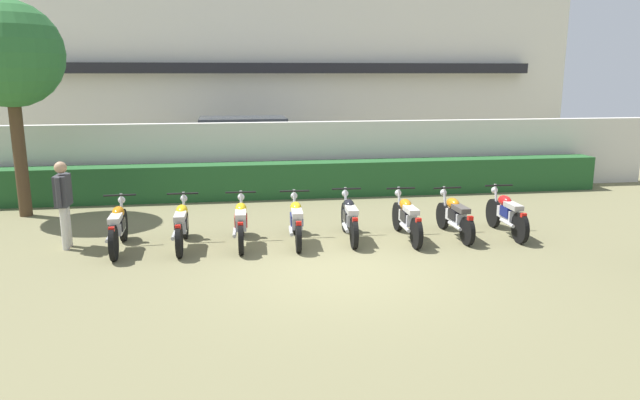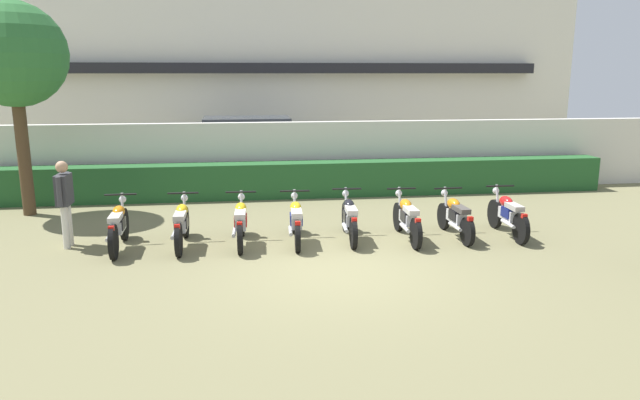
{
  "view_description": "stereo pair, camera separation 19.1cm",
  "coord_description": "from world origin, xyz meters",
  "px_view_note": "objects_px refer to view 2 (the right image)",
  "views": [
    {
      "loc": [
        -1.74,
        -9.31,
        3.27
      ],
      "look_at": [
        0.0,
        1.98,
        0.78
      ],
      "focal_mm": 32.86,
      "sensor_mm": 36.0,
      "label": 1
    },
    {
      "loc": [
        -1.55,
        -9.34,
        3.27
      ],
      "look_at": [
        0.0,
        1.98,
        0.78
      ],
      "focal_mm": 32.86,
      "sensor_mm": 36.0,
      "label": 2
    }
  ],
  "objects_px": {
    "tree_near_inspector": "(13,56)",
    "motorcycle_in_row_1": "(182,224)",
    "parked_car": "(252,147)",
    "motorcycle_in_row_3": "(296,220)",
    "motorcycle_in_row_4": "(349,218)",
    "inspector_person": "(64,197)",
    "motorcycle_in_row_7": "(508,214)",
    "motorcycle_in_row_0": "(118,226)",
    "motorcycle_in_row_6": "(455,216)",
    "motorcycle_in_row_5": "(407,218)",
    "motorcycle_in_row_2": "(241,222)"
  },
  "relations": [
    {
      "from": "motorcycle_in_row_1",
      "to": "motorcycle_in_row_0",
      "type": "bearing_deg",
      "value": 91.64
    },
    {
      "from": "motorcycle_in_row_7",
      "to": "inspector_person",
      "type": "relative_size",
      "value": 1.12
    },
    {
      "from": "motorcycle_in_row_2",
      "to": "motorcycle_in_row_7",
      "type": "bearing_deg",
      "value": -89.07
    },
    {
      "from": "parked_car",
      "to": "motorcycle_in_row_4",
      "type": "distance_m",
      "value": 7.86
    },
    {
      "from": "motorcycle_in_row_1",
      "to": "motorcycle_in_row_5",
      "type": "height_order",
      "value": "motorcycle_in_row_1"
    },
    {
      "from": "motorcycle_in_row_1",
      "to": "motorcycle_in_row_7",
      "type": "relative_size",
      "value": 1.03
    },
    {
      "from": "parked_car",
      "to": "motorcycle_in_row_6",
      "type": "distance_m",
      "value": 8.71
    },
    {
      "from": "parked_car",
      "to": "inspector_person",
      "type": "height_order",
      "value": "parked_car"
    },
    {
      "from": "parked_car",
      "to": "motorcycle_in_row_7",
      "type": "relative_size",
      "value": 2.42
    },
    {
      "from": "motorcycle_in_row_0",
      "to": "motorcycle_in_row_4",
      "type": "height_order",
      "value": "motorcycle_in_row_0"
    },
    {
      "from": "tree_near_inspector",
      "to": "motorcycle_in_row_3",
      "type": "bearing_deg",
      "value": -27.59
    },
    {
      "from": "motorcycle_in_row_3",
      "to": "motorcycle_in_row_4",
      "type": "bearing_deg",
      "value": -84.68
    },
    {
      "from": "tree_near_inspector",
      "to": "motorcycle_in_row_2",
      "type": "xyz_separation_m",
      "value": [
        4.92,
        -3.15,
        -3.18
      ]
    },
    {
      "from": "motorcycle_in_row_3",
      "to": "motorcycle_in_row_6",
      "type": "xyz_separation_m",
      "value": [
        3.22,
        -0.08,
        -0.01
      ]
    },
    {
      "from": "motorcycle_in_row_5",
      "to": "parked_car",
      "type": "bearing_deg",
      "value": 21.23
    },
    {
      "from": "motorcycle_in_row_3",
      "to": "motorcycle_in_row_4",
      "type": "xyz_separation_m",
      "value": [
        1.07,
        0.04,
        0.01
      ]
    },
    {
      "from": "tree_near_inspector",
      "to": "motorcycle_in_row_0",
      "type": "distance_m",
      "value": 5.19
    },
    {
      "from": "motorcycle_in_row_1",
      "to": "tree_near_inspector",
      "type": "bearing_deg",
      "value": 51.16
    },
    {
      "from": "motorcycle_in_row_2",
      "to": "motorcycle_in_row_6",
      "type": "xyz_separation_m",
      "value": [
        4.29,
        -0.06,
        -0.02
      ]
    },
    {
      "from": "parked_car",
      "to": "motorcycle_in_row_7",
      "type": "height_order",
      "value": "parked_car"
    },
    {
      "from": "motorcycle_in_row_4",
      "to": "motorcycle_in_row_6",
      "type": "bearing_deg",
      "value": -90.0
    },
    {
      "from": "inspector_person",
      "to": "motorcycle_in_row_7",
      "type": "bearing_deg",
      "value": -2.63
    },
    {
      "from": "motorcycle_in_row_6",
      "to": "parked_car",
      "type": "bearing_deg",
      "value": 25.3
    },
    {
      "from": "tree_near_inspector",
      "to": "motorcycle_in_row_2",
      "type": "bearing_deg",
      "value": -32.63
    },
    {
      "from": "motorcycle_in_row_5",
      "to": "inspector_person",
      "type": "bearing_deg",
      "value": 87.64
    },
    {
      "from": "tree_near_inspector",
      "to": "motorcycle_in_row_1",
      "type": "distance_m",
      "value": 5.86
    },
    {
      "from": "parked_car",
      "to": "motorcycle_in_row_7",
      "type": "distance_m",
      "value": 9.28
    },
    {
      "from": "motorcycle_in_row_1",
      "to": "motorcycle_in_row_5",
      "type": "bearing_deg",
      "value": -90.91
    },
    {
      "from": "motorcycle_in_row_3",
      "to": "motorcycle_in_row_0",
      "type": "bearing_deg",
      "value": 93.23
    },
    {
      "from": "tree_near_inspector",
      "to": "motorcycle_in_row_6",
      "type": "height_order",
      "value": "tree_near_inspector"
    },
    {
      "from": "motorcycle_in_row_1",
      "to": "motorcycle_in_row_3",
      "type": "relative_size",
      "value": 1.01
    },
    {
      "from": "tree_near_inspector",
      "to": "motorcycle_in_row_5",
      "type": "height_order",
      "value": "tree_near_inspector"
    },
    {
      "from": "inspector_person",
      "to": "motorcycle_in_row_5",
      "type": "bearing_deg",
      "value": -3.42
    },
    {
      "from": "motorcycle_in_row_4",
      "to": "motorcycle_in_row_5",
      "type": "xyz_separation_m",
      "value": [
        1.14,
        -0.16,
        -0.0
      ]
    },
    {
      "from": "motorcycle_in_row_3",
      "to": "inspector_person",
      "type": "bearing_deg",
      "value": 89.25
    },
    {
      "from": "parked_car",
      "to": "motorcycle_in_row_5",
      "type": "height_order",
      "value": "parked_car"
    },
    {
      "from": "motorcycle_in_row_1",
      "to": "parked_car",
      "type": "bearing_deg",
      "value": -10.63
    },
    {
      "from": "motorcycle_in_row_1",
      "to": "motorcycle_in_row_5",
      "type": "xyz_separation_m",
      "value": [
        4.4,
        -0.12,
        -0.0
      ]
    },
    {
      "from": "motorcycle_in_row_0",
      "to": "inspector_person",
      "type": "bearing_deg",
      "value": 71.35
    },
    {
      "from": "motorcycle_in_row_5",
      "to": "motorcycle_in_row_1",
      "type": "bearing_deg",
      "value": 89.56
    },
    {
      "from": "tree_near_inspector",
      "to": "motorcycle_in_row_1",
      "type": "relative_size",
      "value": 2.53
    },
    {
      "from": "motorcycle_in_row_1",
      "to": "motorcycle_in_row_3",
      "type": "xyz_separation_m",
      "value": [
        2.19,
        -0.0,
        -0.01
      ]
    },
    {
      "from": "motorcycle_in_row_7",
      "to": "motorcycle_in_row_0",
      "type": "bearing_deg",
      "value": 90.55
    },
    {
      "from": "motorcycle_in_row_7",
      "to": "inspector_person",
      "type": "xyz_separation_m",
      "value": [
        -8.67,
        0.4,
        0.53
      ]
    },
    {
      "from": "parked_car",
      "to": "motorcycle_in_row_1",
      "type": "relative_size",
      "value": 2.36
    },
    {
      "from": "motorcycle_in_row_3",
      "to": "parked_car",
      "type": "bearing_deg",
      "value": 7.86
    },
    {
      "from": "motorcycle_in_row_2",
      "to": "motorcycle_in_row_4",
      "type": "distance_m",
      "value": 2.14
    },
    {
      "from": "motorcycle_in_row_7",
      "to": "motorcycle_in_row_6",
      "type": "bearing_deg",
      "value": 89.44
    },
    {
      "from": "motorcycle_in_row_2",
      "to": "motorcycle_in_row_5",
      "type": "relative_size",
      "value": 0.96
    },
    {
      "from": "motorcycle_in_row_6",
      "to": "motorcycle_in_row_7",
      "type": "height_order",
      "value": "motorcycle_in_row_7"
    }
  ]
}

